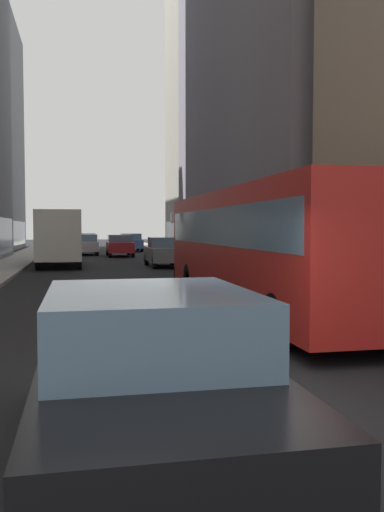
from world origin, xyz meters
TOP-DOWN VIEW (x-y plane):
  - ground_plane at (0.00, 35.00)m, footprint 120.00×120.00m
  - sidewalk_left at (-5.70, 35.00)m, footprint 2.40×110.00m
  - sidewalk_right at (5.70, 35.00)m, footprint 2.40×110.00m
  - building_right_mid at (11.90, 24.26)m, footprint 11.94×22.92m
  - building_right_far at (11.90, 44.31)m, footprint 8.86×15.77m
  - transit_bus at (2.80, 6.83)m, footprint 2.78×11.53m
  - car_blue_hatchback at (2.80, 42.99)m, footprint 1.94×4.31m
  - car_black_suv at (-1.20, -1.64)m, footprint 1.78×4.57m
  - car_silver_sedan at (-1.20, 45.03)m, footprint 1.94×4.65m
  - car_red_coupe at (1.20, 34.39)m, footprint 1.83×4.37m
  - car_white_van at (-1.20, 37.29)m, footprint 1.76×4.46m
  - car_grey_wagon at (2.80, 23.05)m, footprint 1.75×4.13m
  - box_truck at (-2.80, 24.56)m, footprint 2.30×7.50m
  - dalmatian_dog at (0.66, 2.93)m, footprint 0.22×0.96m

SIDE VIEW (x-z plane):
  - ground_plane at x=0.00m, z-range 0.00..0.00m
  - sidewalk_left at x=-5.70m, z-range 0.00..0.15m
  - sidewalk_right at x=5.70m, z-range 0.00..0.15m
  - dalmatian_dog at x=0.66m, z-range 0.15..0.87m
  - car_grey_wagon at x=2.80m, z-range 0.01..1.63m
  - car_white_van at x=-1.20m, z-range 0.01..1.63m
  - car_red_coupe at x=1.20m, z-range 0.01..1.63m
  - car_black_suv at x=-1.20m, z-range 0.01..1.63m
  - car_blue_hatchback at x=2.80m, z-range 0.01..1.63m
  - car_silver_sedan at x=-1.20m, z-range 0.02..1.64m
  - box_truck at x=-2.80m, z-range 0.14..3.19m
  - transit_bus at x=2.80m, z-range 0.25..3.30m
  - building_right_mid at x=11.90m, z-range -0.01..30.68m
  - building_right_far at x=11.90m, z-range -0.01..36.77m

